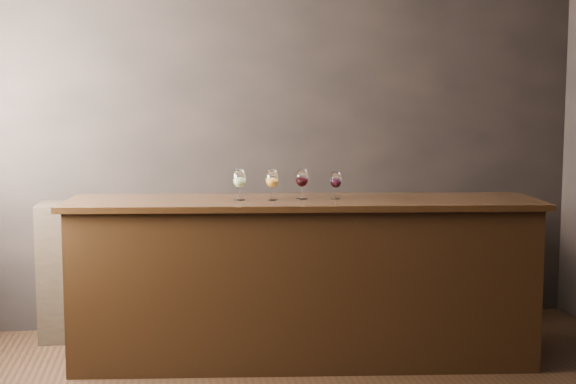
{
  "coord_description": "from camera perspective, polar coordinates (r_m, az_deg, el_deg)",
  "views": [
    {
      "loc": [
        -0.73,
        -3.89,
        1.73
      ],
      "look_at": [
        0.06,
        1.25,
        1.14
      ],
      "focal_mm": 50.0,
      "sensor_mm": 36.0,
      "label": 1
    }
  ],
  "objects": [
    {
      "name": "glass_red_a",
      "position": [
        5.26,
        1.0,
        0.95
      ],
      "size": [
        0.08,
        0.08,
        0.2
      ],
      "color": "white",
      "rests_on": "bar_top"
    },
    {
      "name": "glass_white",
      "position": [
        5.22,
        -3.48,
        0.92
      ],
      "size": [
        0.09,
        0.09,
        0.2
      ],
      "color": "white",
      "rests_on": "bar_top"
    },
    {
      "name": "room_shell",
      "position": [
        4.04,
        -1.63,
        7.59
      ],
      "size": [
        5.02,
        4.52,
        2.81
      ],
      "color": "black",
      "rests_on": "ground"
    },
    {
      "name": "glass_amber",
      "position": [
        5.21,
        -1.14,
        0.89
      ],
      "size": [
        0.08,
        0.08,
        0.2
      ],
      "color": "white",
      "rests_on": "bar_top"
    },
    {
      "name": "bar_top",
      "position": [
        5.26,
        1.09,
        -0.74
      ],
      "size": [
        3.16,
        1.07,
        0.04
      ],
      "primitive_type": "cube",
      "rotation": [
        0.0,
        0.0,
        -0.11
      ],
      "color": "black",
      "rests_on": "bar_counter"
    },
    {
      "name": "glass_red_b",
      "position": [
        5.28,
        3.43,
        0.82
      ],
      "size": [
        0.08,
        0.08,
        0.18
      ],
      "color": "white",
      "rests_on": "bar_top"
    },
    {
      "name": "back_bar_shelf",
      "position": [
        6.07,
        -4.16,
        -5.26
      ],
      "size": [
        2.77,
        0.4,
        1.0
      ],
      "primitive_type": "cube",
      "color": "black",
      "rests_on": "ground"
    },
    {
      "name": "bar_counter",
      "position": [
        5.36,
        1.07,
        -6.53
      ],
      "size": [
        3.05,
        0.98,
        1.05
      ],
      "primitive_type": "cube",
      "rotation": [
        0.0,
        0.0,
        -0.11
      ],
      "color": "black",
      "rests_on": "ground"
    }
  ]
}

